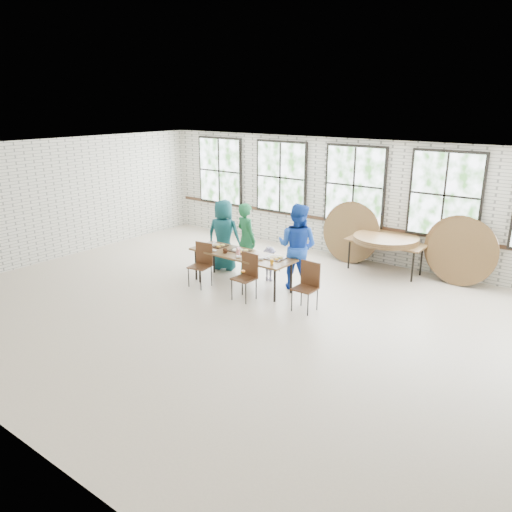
{
  "coord_description": "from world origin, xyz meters",
  "views": [
    {
      "loc": [
        5.46,
        -6.82,
        3.88
      ],
      "look_at": [
        0.0,
        0.4,
        1.05
      ],
      "focal_mm": 35.0,
      "sensor_mm": 36.0,
      "label": 1
    }
  ],
  "objects": [
    {
      "name": "dining_table",
      "position": [
        -0.95,
        1.14,
        0.69
      ],
      "size": [
        2.41,
        0.82,
        0.74
      ],
      "rotation": [
        0.0,
        0.0,
        -0.01
      ],
      "color": "brown",
      "rests_on": "ground"
    },
    {
      "name": "round_tops_leaning",
      "position": [
        1.4,
        4.2,
        0.73
      ],
      "size": [
        4.23,
        0.44,
        1.5
      ],
      "color": "brown",
      "rests_on": "ground"
    },
    {
      "name": "round_tops_stacked",
      "position": [
        1.13,
        3.91,
        0.8
      ],
      "size": [
        1.5,
        1.5,
        0.13
      ],
      "color": "brown",
      "rests_on": "storage_table"
    },
    {
      "name": "adult_teal",
      "position": [
        -2.01,
        1.79,
        0.84
      ],
      "size": [
        0.95,
        0.76,
        1.69
      ],
      "primitive_type": "imported",
      "rotation": [
        0.0,
        0.0,
        3.45
      ],
      "color": "#164856",
      "rests_on": "ground"
    },
    {
      "name": "chair_spare",
      "position": [
        0.85,
        0.92,
        0.56
      ],
      "size": [
        0.42,
        0.41,
        0.95
      ],
      "rotation": [
        0.0,
        0.0,
        0.01
      ],
      "color": "#4A2B18",
      "rests_on": "ground"
    },
    {
      "name": "adult_green",
      "position": [
        -1.34,
        1.79,
        0.85
      ],
      "size": [
        0.72,
        0.59,
        1.69
      ],
      "primitive_type": "imported",
      "rotation": [
        0.0,
        0.0,
        2.81
      ],
      "color": "#1B6739",
      "rests_on": "ground"
    },
    {
      "name": "chair_near_right",
      "position": [
        -0.42,
        0.66,
        0.56
      ],
      "size": [
        0.44,
        0.43,
        0.95
      ],
      "rotation": [
        0.0,
        0.0,
        -0.06
      ],
      "color": "#4A2B18",
      "rests_on": "ground"
    },
    {
      "name": "toddler",
      "position": [
        -0.67,
        1.79,
        0.39
      ],
      "size": [
        0.55,
        0.36,
        0.79
      ],
      "primitive_type": "imported",
      "rotation": [
        0.0,
        0.0,
        3.28
      ],
      "color": "#1D133D",
      "rests_on": "ground"
    },
    {
      "name": "tabletop_clutter",
      "position": [
        -0.87,
        1.12,
        0.77
      ],
      "size": [
        2.01,
        0.62,
        0.11
      ],
      "color": "black",
      "rests_on": "dining_table"
    },
    {
      "name": "storage_table",
      "position": [
        1.13,
        3.91,
        0.69
      ],
      "size": [
        1.8,
        0.75,
        0.74
      ],
      "rotation": [
        0.0,
        0.0,
        0.0
      ],
      "color": "brown",
      "rests_on": "ground"
    },
    {
      "name": "adult_blue",
      "position": [
        0.04,
        1.79,
        0.92
      ],
      "size": [
        0.98,
        0.81,
        1.85
      ],
      "primitive_type": "imported",
      "rotation": [
        0.0,
        0.0,
        3.28
      ],
      "color": "blue",
      "rests_on": "ground"
    },
    {
      "name": "room",
      "position": [
        0.0,
        4.44,
        1.83
      ],
      "size": [
        12.0,
        12.0,
        12.0
      ],
      "color": "beige",
      "rests_on": "ground"
    },
    {
      "name": "chair_near_left",
      "position": [
        -1.68,
        0.67,
        0.56
      ],
      "size": [
        0.48,
        0.47,
        0.95
      ],
      "rotation": [
        0.0,
        0.0,
        0.17
      ],
      "color": "#4A2B18",
      "rests_on": "ground"
    }
  ]
}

